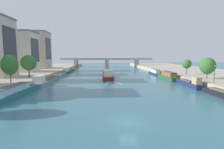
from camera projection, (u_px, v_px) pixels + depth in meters
ground_plane at (128, 122)px, 21.75m from camera, size 400.00×400.00×0.00m
quay_left at (17, 74)px, 73.83m from camera, size 36.00×170.00×1.82m
quay_right at (197, 72)px, 78.60m from camera, size 36.00×170.00×1.82m
barge_midriver at (108, 75)px, 67.84m from camera, size 4.39×24.39×3.48m
wake_behind_barge at (113, 83)px, 53.20m from camera, size 5.60×5.91×0.03m
moored_boat_left_downstream at (15, 92)px, 35.18m from camera, size 3.40×16.70×2.63m
moored_boat_left_far at (45, 81)px, 52.32m from camera, size 3.44×16.62×3.08m
moored_boat_left_upstream at (60, 75)px, 71.20m from camera, size 2.99×14.90×2.35m
moored_boat_left_lone at (68, 71)px, 89.52m from camera, size 3.78×16.90×2.91m
moored_boat_right_downstream at (190, 83)px, 47.24m from camera, size 2.52×13.00×3.23m
moored_boat_right_far at (168, 76)px, 62.08m from camera, size 3.09×15.44×2.96m
moored_boat_right_lone at (155, 72)px, 77.40m from camera, size 2.17×13.36×2.60m
tree_left_by_lamp at (10, 65)px, 42.32m from camera, size 4.15×4.15×7.29m
tree_left_nearest at (29, 63)px, 53.00m from camera, size 4.77×4.77×7.25m
tree_right_second at (207, 66)px, 50.06m from camera, size 4.62×4.62×6.48m
tree_right_by_lamp at (187, 64)px, 62.37m from camera, size 3.31×3.31×5.65m
lamppost_right_bank at (214, 73)px, 42.69m from camera, size 0.28×0.28×4.54m
building_left_tall at (17, 52)px, 72.44m from camera, size 16.01×11.11×17.66m
building_left_middle at (36, 50)px, 93.22m from camera, size 13.94×12.17×20.59m
bridge_far at (107, 61)px, 128.81m from camera, size 71.39×4.40×7.20m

